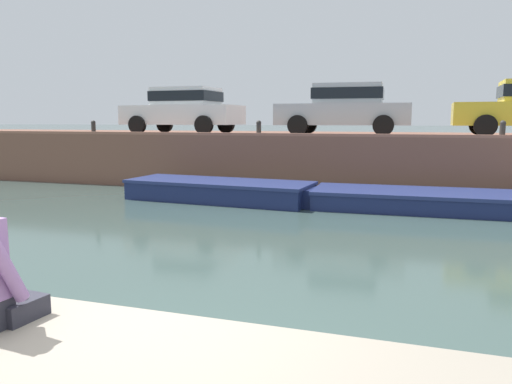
{
  "coord_description": "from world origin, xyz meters",
  "views": [
    {
      "loc": [
        1.84,
        -2.97,
        2.1
      ],
      "look_at": [
        -0.38,
        3.8,
        1.07
      ],
      "focal_mm": 35.0,
      "sensor_mm": 36.0,
      "label": 1
    }
  ],
  "objects_px": {
    "car_left_inner_silver": "(345,107)",
    "mooring_bollard_west": "(93,127)",
    "car_leftmost_white": "(184,108)",
    "mooring_bollard_mid": "(259,127)",
    "bottle_drink": "(22,305)",
    "mooring_bollard_east": "(503,128)",
    "boat_moored_west_navy": "(228,191)",
    "boat_moored_central_navy": "(444,201)"
  },
  "relations": [
    {
      "from": "car_left_inner_silver",
      "to": "mooring_bollard_west",
      "type": "bearing_deg",
      "value": -168.93
    },
    {
      "from": "car_leftmost_white",
      "to": "mooring_bollard_west",
      "type": "distance_m",
      "value": 3.05
    },
    {
      "from": "mooring_bollard_west",
      "to": "mooring_bollard_mid",
      "type": "relative_size",
      "value": 1.0
    },
    {
      "from": "bottle_drink",
      "to": "mooring_bollard_east",
      "type": "bearing_deg",
      "value": 68.71
    },
    {
      "from": "mooring_bollard_west",
      "to": "boat_moored_west_navy",
      "type": "bearing_deg",
      "value": -20.43
    },
    {
      "from": "car_leftmost_white",
      "to": "mooring_bollard_mid",
      "type": "xyz_separation_m",
      "value": [
        3.19,
        -1.56,
        -0.61
      ]
    },
    {
      "from": "car_leftmost_white",
      "to": "mooring_bollard_west",
      "type": "height_order",
      "value": "car_leftmost_white"
    },
    {
      "from": "car_left_inner_silver",
      "to": "car_leftmost_white",
      "type": "bearing_deg",
      "value": -179.95
    },
    {
      "from": "bottle_drink",
      "to": "mooring_bollard_west",
      "type": "bearing_deg",
      "value": 123.95
    },
    {
      "from": "car_leftmost_white",
      "to": "mooring_bollard_mid",
      "type": "distance_m",
      "value": 3.6
    },
    {
      "from": "mooring_bollard_west",
      "to": "mooring_bollard_mid",
      "type": "height_order",
      "value": "same"
    },
    {
      "from": "boat_moored_west_navy",
      "to": "bottle_drink",
      "type": "xyz_separation_m",
      "value": [
        2.22,
        -9.46,
        0.6
      ]
    },
    {
      "from": "mooring_bollard_mid",
      "to": "mooring_bollard_east",
      "type": "distance_m",
      "value": 6.51
    },
    {
      "from": "boat_moored_west_navy",
      "to": "car_left_inner_silver",
      "type": "xyz_separation_m",
      "value": [
        2.48,
        3.63,
        2.23
      ]
    },
    {
      "from": "boat_moored_central_navy",
      "to": "bottle_drink",
      "type": "xyz_separation_m",
      "value": [
        -3.1,
        -9.68,
        0.64
      ]
    },
    {
      "from": "mooring_bollard_west",
      "to": "mooring_bollard_east",
      "type": "distance_m",
      "value": 12.24
    },
    {
      "from": "boat_moored_central_navy",
      "to": "mooring_bollard_east",
      "type": "distance_m",
      "value": 2.84
    },
    {
      "from": "car_left_inner_silver",
      "to": "mooring_bollard_east",
      "type": "distance_m",
      "value": 4.55
    },
    {
      "from": "mooring_bollard_mid",
      "to": "car_leftmost_white",
      "type": "bearing_deg",
      "value": 153.85
    },
    {
      "from": "boat_moored_west_navy",
      "to": "bottle_drink",
      "type": "relative_size",
      "value": 28.94
    },
    {
      "from": "car_left_inner_silver",
      "to": "boat_moored_central_navy",
      "type": "bearing_deg",
      "value": -50.2
    },
    {
      "from": "mooring_bollard_east",
      "to": "bottle_drink",
      "type": "relative_size",
      "value": 2.18
    },
    {
      "from": "car_left_inner_silver",
      "to": "bottle_drink",
      "type": "distance_m",
      "value": 13.19
    },
    {
      "from": "mooring_bollard_mid",
      "to": "mooring_bollard_east",
      "type": "relative_size",
      "value": 1.0
    },
    {
      "from": "car_leftmost_white",
      "to": "mooring_bollard_west",
      "type": "relative_size",
      "value": 8.99
    },
    {
      "from": "boat_moored_west_navy",
      "to": "mooring_bollard_east",
      "type": "bearing_deg",
      "value": 17.1
    },
    {
      "from": "car_left_inner_silver",
      "to": "mooring_bollard_west",
      "type": "height_order",
      "value": "car_left_inner_silver"
    },
    {
      "from": "boat_moored_west_navy",
      "to": "boat_moored_central_navy",
      "type": "height_order",
      "value": "boat_moored_west_navy"
    },
    {
      "from": "boat_moored_central_navy",
      "to": "mooring_bollard_west",
      "type": "height_order",
      "value": "mooring_bollard_west"
    },
    {
      "from": "boat_moored_west_navy",
      "to": "mooring_bollard_east",
      "type": "relative_size",
      "value": 13.27
    },
    {
      "from": "mooring_bollard_west",
      "to": "mooring_bollard_mid",
      "type": "xyz_separation_m",
      "value": [
        5.73,
        0.0,
        0.0
      ]
    },
    {
      "from": "car_left_inner_silver",
      "to": "bottle_drink",
      "type": "xyz_separation_m",
      "value": [
        -0.26,
        -13.09,
        -1.63
      ]
    },
    {
      "from": "car_leftmost_white",
      "to": "car_left_inner_silver",
      "type": "bearing_deg",
      "value": 0.05
    },
    {
      "from": "mooring_bollard_west",
      "to": "mooring_bollard_east",
      "type": "bearing_deg",
      "value": 0.0
    },
    {
      "from": "boat_moored_west_navy",
      "to": "car_left_inner_silver",
      "type": "bearing_deg",
      "value": 55.65
    },
    {
      "from": "mooring_bollard_west",
      "to": "mooring_bollard_mid",
      "type": "distance_m",
      "value": 5.73
    },
    {
      "from": "boat_moored_central_navy",
      "to": "car_left_inner_silver",
      "type": "bearing_deg",
      "value": 129.8
    },
    {
      "from": "boat_moored_central_navy",
      "to": "boat_moored_west_navy",
      "type": "bearing_deg",
      "value": -177.57
    },
    {
      "from": "boat_moored_central_navy",
      "to": "mooring_bollard_east",
      "type": "xyz_separation_m",
      "value": [
        1.39,
        1.84,
        1.66
      ]
    },
    {
      "from": "mooring_bollard_west",
      "to": "bottle_drink",
      "type": "bearing_deg",
      "value": -56.05
    },
    {
      "from": "car_left_inner_silver",
      "to": "mooring_bollard_mid",
      "type": "relative_size",
      "value": 9.2
    },
    {
      "from": "car_leftmost_white",
      "to": "mooring_bollard_mid",
      "type": "bearing_deg",
      "value": -26.15
    }
  ]
}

